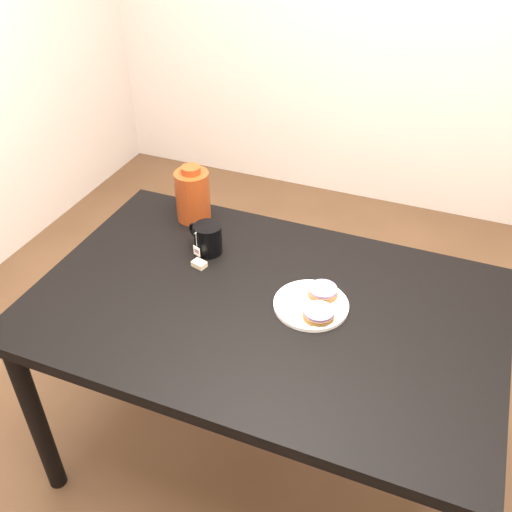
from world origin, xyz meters
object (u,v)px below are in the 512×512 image
table (264,323)px  teabag_pouch (199,264)px  mug (208,238)px  bagel_package (193,195)px  bagel_front (319,314)px  bagel_back (323,291)px  plate (311,304)px

table → teabag_pouch: teabag_pouch is taller
mug → bagel_package: (-0.14, 0.17, 0.04)m
bagel_front → teabag_pouch: bagel_front is taller
bagel_back → teabag_pouch: bagel_back is taller
bagel_package → bagel_front: bearing=-31.6°
table → mug: bearing=147.4°
table → bagel_package: 0.56m
teabag_pouch → bagel_package: 0.31m
bagel_front → plate: bearing=126.9°
plate → bagel_front: size_ratio=2.09×
bagel_front → mug: bearing=157.0°
plate → bagel_front: bagel_front is taller
plate → bagel_front: (0.04, -0.05, 0.02)m
bagel_back → plate: bearing=-111.7°
teabag_pouch → bagel_front: bearing=-13.2°
bagel_back → teabag_pouch: size_ratio=2.22×
mug → bagel_package: bagel_package is taller
plate → bagel_back: bagel_back is taller
table → bagel_front: 0.20m
table → bagel_package: size_ratio=6.72×
bagel_back → bagel_package: size_ratio=0.48×
plate → bagel_package: (-0.54, 0.31, 0.09)m
table → bagel_front: bearing=-4.7°
bagel_back → bagel_front: bearing=-80.3°
bagel_front → mug: size_ratio=0.72×
plate → bagel_back: bearing=68.3°
plate → teabag_pouch: teabag_pouch is taller
bagel_front → mug: mug is taller
mug → bagel_package: bearing=150.2°
bagel_front → teabag_pouch: 0.45m
bagel_back → teabag_pouch: (-0.42, 0.00, -0.02)m
plate → bagel_package: 0.63m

